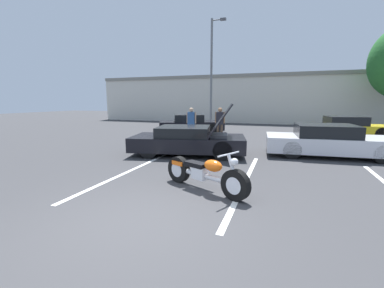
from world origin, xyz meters
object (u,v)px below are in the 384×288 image
spectator_near_motorcycle (191,121)px  motorcycle (204,174)px  parked_car_left_row (191,124)px  spectator_by_show_car (220,121)px  parked_car_right_row (347,127)px  parked_car_mid_row (329,141)px  show_car_hood_open (189,140)px  light_pole (212,69)px

spectator_near_motorcycle → motorcycle: bearing=-68.2°
parked_car_left_row → spectator_by_show_car: 3.74m
parked_car_right_row → spectator_near_motorcycle: spectator_near_motorcycle is taller
parked_car_mid_row → spectator_near_motorcycle: size_ratio=2.76×
motorcycle → parked_car_left_row: parked_car_left_row is taller
show_car_hood_open → spectator_by_show_car: bearing=74.2°
show_car_hood_open → spectator_by_show_car: 4.04m
parked_car_left_row → parked_car_right_row: bearing=-21.1°
show_car_hood_open → parked_car_mid_row: size_ratio=0.98×
show_car_hood_open → spectator_by_show_car: show_car_hood_open is taller
motorcycle → spectator_near_motorcycle: 7.65m
parked_car_mid_row → spectator_near_motorcycle: spectator_near_motorcycle is taller
motorcycle → spectator_by_show_car: spectator_by_show_car is taller
motorcycle → spectator_near_motorcycle: spectator_near_motorcycle is taller
parked_car_right_row → motorcycle: bearing=-123.9°
parked_car_right_row → show_car_hood_open: bearing=-141.9°
light_pole → parked_car_right_row: light_pole is taller
light_pole → parked_car_left_row: (-0.03, -5.11, -4.05)m
parked_car_right_row → spectator_by_show_car: (-6.47, -3.25, 0.44)m
motorcycle → parked_car_mid_row: parked_car_mid_row is taller
parked_car_left_row → spectator_by_show_car: size_ratio=2.65×
parked_car_mid_row → parked_car_left_row: parked_car_mid_row is taller
parked_car_left_row → parked_car_mid_row: bearing=-60.4°
show_car_hood_open → parked_car_left_row: bearing=97.0°
parked_car_left_row → parked_car_right_row: size_ratio=1.01×
show_car_hood_open → parked_car_left_row: size_ratio=1.02×
parked_car_mid_row → parked_car_right_row: (1.75, 5.81, 0.00)m
motorcycle → spectator_by_show_car: size_ratio=1.32×
show_car_hood_open → parked_car_mid_row: bearing=4.0°
light_pole → parked_car_mid_row: (7.27, -10.33, -4.04)m
light_pole → parked_car_right_row: (9.02, -4.52, -4.04)m
show_car_hood_open → parked_car_right_row: show_car_hood_open is taller
light_pole → spectator_near_motorcycle: 9.15m
parked_car_mid_row → parked_car_right_row: parked_car_right_row is taller
spectator_near_motorcycle → spectator_by_show_car: (1.37, 0.56, 0.00)m
motorcycle → spectator_near_motorcycle: (-2.84, 7.08, 0.60)m
parked_car_right_row → parked_car_mid_row: bearing=-115.9°
motorcycle → parked_car_right_row: (5.01, 10.89, 0.17)m
show_car_hood_open → parked_car_right_row: 9.89m
parked_car_mid_row → spectator_by_show_car: size_ratio=2.75×
parked_car_right_row → spectator_by_show_car: size_ratio=2.63×
light_pole → parked_car_mid_row: light_pole is taller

